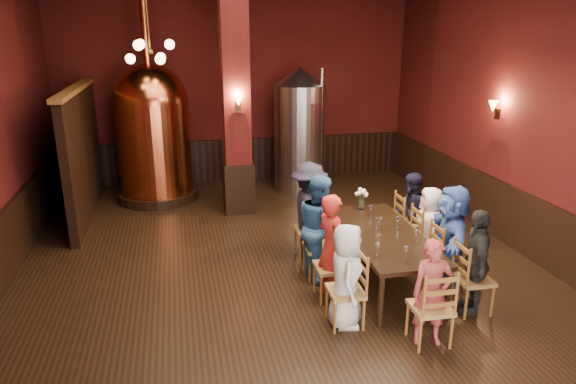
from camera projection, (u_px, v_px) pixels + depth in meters
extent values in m
plane|color=black|center=(282.00, 270.00, 7.79)|extent=(10.00, 10.00, 0.00)
cube|color=#4C1010|center=(237.00, 85.00, 11.74)|extent=(8.00, 0.02, 4.50)
cube|color=#4C1010|center=(493.00, 307.00, 2.45)|extent=(8.00, 0.02, 4.50)
cube|color=#4C1010|center=(535.00, 113.00, 7.91)|extent=(0.02, 10.00, 4.50)
cube|color=black|center=(517.00, 219.00, 8.44)|extent=(0.08, 9.90, 1.00)
cube|color=black|center=(240.00, 160.00, 12.24)|extent=(7.90, 0.08, 1.00)
cube|color=#4C1010|center=(236.00, 98.00, 9.64)|extent=(0.58, 0.58, 4.50)
cube|color=black|center=(83.00, 155.00, 9.74)|extent=(0.22, 3.50, 2.40)
cube|color=black|center=(383.00, 235.00, 7.25)|extent=(1.07, 2.43, 0.06)
cylinder|color=black|center=(381.00, 302.00, 6.23)|extent=(0.07, 0.07, 0.69)
cylinder|color=black|center=(448.00, 295.00, 6.38)|extent=(0.07, 0.07, 0.69)
cylinder|color=black|center=(331.00, 231.00, 8.36)|extent=(0.07, 0.07, 0.69)
cylinder|color=black|center=(383.00, 228.00, 8.51)|extent=(0.07, 0.07, 0.69)
imported|color=silver|center=(346.00, 276.00, 6.19)|extent=(0.56, 0.72, 1.32)
imported|color=red|center=(332.00, 247.00, 6.79)|extent=(0.49, 0.62, 1.48)
imported|color=#2C5D94|center=(320.00, 227.00, 7.40)|extent=(0.43, 0.78, 1.56)
imported|color=#1F1D2C|center=(309.00, 211.00, 8.02)|extent=(0.59, 1.01, 1.56)
imported|color=black|center=(476.00, 262.00, 6.48)|extent=(0.62, 0.89, 1.40)
imported|color=#395DAD|center=(451.00, 237.00, 7.08)|extent=(0.80, 1.46, 1.51)
imported|color=white|center=(429.00, 228.00, 7.74)|extent=(0.53, 0.70, 1.27)
imported|color=black|center=(411.00, 212.00, 8.36)|extent=(0.48, 0.69, 1.30)
imported|color=#9F3539|center=(432.00, 293.00, 5.83)|extent=(0.52, 0.39, 1.28)
cylinder|color=black|center=(158.00, 194.00, 11.04)|extent=(1.70, 1.70, 0.19)
cylinder|color=#CB5B2E|center=(155.00, 147.00, 10.72)|extent=(1.82, 1.82, 1.88)
sphere|color=#CB5B2E|center=(151.00, 102.00, 10.43)|extent=(1.51, 1.51, 1.51)
cylinder|color=#CB5B2E|center=(145.00, 34.00, 10.02)|extent=(0.15, 0.15, 1.22)
cylinder|color=#B2B2B7|center=(300.00, 138.00, 11.35)|extent=(1.21, 1.21, 2.34)
cone|color=#B2B2B7|center=(300.00, 76.00, 10.93)|extent=(1.12, 1.12, 0.37)
cylinder|color=#B2B2B7|center=(321.00, 130.00, 11.00)|extent=(0.07, 0.07, 2.62)
cylinder|color=white|center=(362.00, 204.00, 8.15)|extent=(0.10, 0.10, 0.19)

